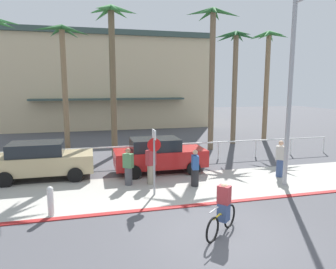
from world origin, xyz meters
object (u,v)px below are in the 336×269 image
object	(u,v)px
car_tan_1	(42,160)
cyclist_yellow_0	(223,210)
palm_tree_3	(63,59)
pedestrian_1	(195,170)
palm_tree_4	(112,44)
pedestrian_0	(151,166)
pedestrian_2	(128,168)
stop_sign_bike_lane	(154,153)
bollard_1	(51,201)
streetlight_curb	(294,84)
palm_tree_7	(268,59)
palm_tree_6	(235,59)
palm_tree_5	(212,48)
car_red_2	(159,155)
pedestrian_3	(280,160)

from	to	relation	value
car_tan_1	cyclist_yellow_0	xyz separation A→B (m)	(5.77, -6.84, -0.18)
palm_tree_3	pedestrian_1	world-z (taller)	palm_tree_3
palm_tree_4	palm_tree_3	bearing A→B (deg)	133.63
palm_tree_4	cyclist_yellow_0	world-z (taller)	palm_tree_4
pedestrian_0	cyclist_yellow_0	bearing A→B (deg)	-76.87
cyclist_yellow_0	pedestrian_2	xyz separation A→B (m)	(-2.09, 4.95, 0.05)
stop_sign_bike_lane	pedestrian_0	xyz separation A→B (m)	(0.13, 1.34, -0.86)
stop_sign_bike_lane	pedestrian_2	bearing A→B (deg)	119.90
bollard_1	streetlight_curb	size ratio (longest dim) A/B	0.13
bollard_1	palm_tree_7	bearing A→B (deg)	37.48
palm_tree_3	palm_tree_4	bearing A→B (deg)	-46.37
pedestrian_2	palm_tree_7	bearing A→B (deg)	36.31
palm_tree_6	pedestrian_0	xyz separation A→B (m)	(-7.69, -7.98, -5.25)
palm_tree_4	pedestrian_0	distance (m)	8.33
stop_sign_bike_lane	palm_tree_6	world-z (taller)	palm_tree_6
streetlight_curb	palm_tree_5	distance (m)	8.44
bollard_1	palm_tree_3	world-z (taller)	palm_tree_3
stop_sign_bike_lane	palm_tree_6	xyz separation A→B (m)	(7.82, 9.33, 4.40)
streetlight_curb	palm_tree_6	bearing A→B (deg)	77.23
car_red_2	cyclist_yellow_0	bearing A→B (deg)	-86.53
palm_tree_7	cyclist_yellow_0	world-z (taller)	palm_tree_7
stop_sign_bike_lane	car_tan_1	distance (m)	5.65
palm_tree_5	palm_tree_6	bearing A→B (deg)	34.12
streetlight_curb	pedestrian_2	xyz separation A→B (m)	(-6.43, 1.86, -3.54)
palm_tree_3	bollard_1	bearing A→B (deg)	-88.86
car_red_2	palm_tree_6	bearing A→B (deg)	41.93
pedestrian_0	streetlight_curb	bearing A→B (deg)	-17.93
palm_tree_7	pedestrian_0	size ratio (longest dim) A/B	4.71
palm_tree_3	pedestrian_2	bearing A→B (deg)	-71.11
bollard_1	pedestrian_2	distance (m)	3.80
cyclist_yellow_0	pedestrian_2	bearing A→B (deg)	112.88
pedestrian_2	pedestrian_1	bearing A→B (deg)	-17.35
bollard_1	car_tan_1	xyz separation A→B (m)	(-0.86, 4.42, 0.35)
pedestrian_1	bollard_1	bearing A→B (deg)	-162.86
pedestrian_1	stop_sign_bike_lane	bearing A→B (deg)	-162.25
cyclist_yellow_0	pedestrian_0	bearing A→B (deg)	103.13
car_red_2	pedestrian_1	bearing A→B (deg)	-68.25
bollard_1	streetlight_curb	bearing A→B (deg)	4.16
cyclist_yellow_0	pedestrian_3	xyz separation A→B (m)	(4.85, 4.45, 0.10)
palm_tree_4	pedestrian_3	distance (m)	11.11
stop_sign_bike_lane	palm_tree_5	xyz separation A→B (m)	(5.40, 7.69, 4.89)
palm_tree_3	palm_tree_4	distance (m)	4.29
streetlight_curb	pedestrian_3	xyz separation A→B (m)	(0.51, 1.36, -3.48)
car_tan_1	car_red_2	size ratio (longest dim) A/B	1.00
bollard_1	palm_tree_5	distance (m)	13.99
cyclist_yellow_0	pedestrian_3	world-z (taller)	pedestrian_3
bollard_1	pedestrian_1	world-z (taller)	pedestrian_1
palm_tree_7	car_red_2	size ratio (longest dim) A/B	1.88
bollard_1	pedestrian_3	distance (m)	9.98
palm_tree_3	car_red_2	world-z (taller)	palm_tree_3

